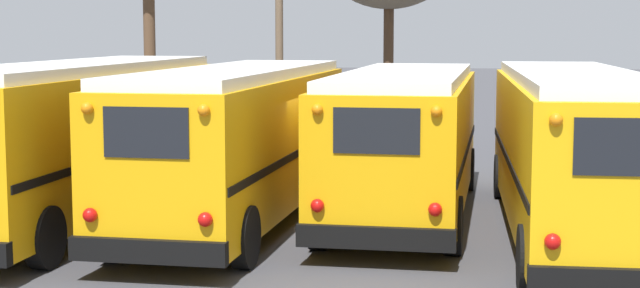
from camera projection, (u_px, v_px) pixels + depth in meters
The scene contains 6 objects.
ground_plane at pixel (320, 223), 19.43m from camera, with size 160.00×160.00×0.00m, color #424247.
school_bus_0 at pixel (80, 135), 19.48m from camera, with size 2.73×10.62×3.17m.
school_bus_1 at pixel (238, 139), 19.24m from camera, with size 2.78×10.09×3.07m.
school_bus_2 at pixel (405, 137), 20.00m from camera, with size 2.78×9.66×2.98m.
school_bus_3 at pixel (572, 147), 17.98m from camera, with size 2.70×10.92×3.07m.
utility_pole at pixel (279, 2), 30.11m from camera, with size 1.80×0.24×8.87m.
Camera 1 is at (3.09, -18.87, 3.81)m, focal length 55.00 mm.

